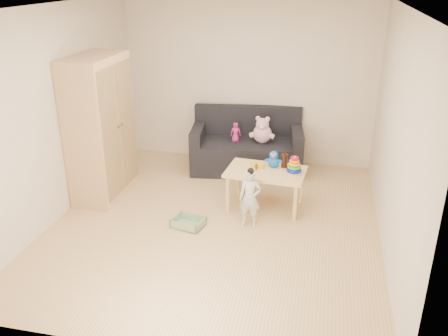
% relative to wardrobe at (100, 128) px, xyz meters
% --- Properties ---
extents(room, '(4.50, 4.50, 4.50)m').
position_rel_wardrobe_xyz_m(room, '(1.72, -0.50, 0.33)').
color(room, '#D9B575').
rests_on(room, ground).
extents(wardrobe, '(0.54, 1.08, 1.95)m').
position_rel_wardrobe_xyz_m(wardrobe, '(0.00, 0.00, 0.00)').
color(wardrobe, '#DCAA79').
rests_on(wardrobe, ground).
extents(sofa, '(1.81, 1.07, 0.48)m').
position_rel_wardrobe_xyz_m(sofa, '(1.80, 1.28, -0.73)').
color(sofa, black).
rests_on(sofa, ground).
extents(play_table, '(1.06, 0.72, 0.53)m').
position_rel_wardrobe_xyz_m(play_table, '(2.26, 0.06, -0.71)').
color(play_table, '#F0C383').
rests_on(play_table, ground).
extents(storage_bin, '(0.42, 0.35, 0.11)m').
position_rel_wardrobe_xyz_m(storage_bin, '(1.41, -0.67, -0.92)').
color(storage_bin, gray).
rests_on(storage_bin, ground).
extents(toddler, '(0.27, 0.18, 0.73)m').
position_rel_wardrobe_xyz_m(toddler, '(2.14, -0.47, -0.61)').
color(toddler, beige).
rests_on(toddler, ground).
extents(pink_bear, '(0.33, 0.29, 0.35)m').
position_rel_wardrobe_xyz_m(pink_bear, '(2.04, 1.26, -0.32)').
color(pink_bear, '#E3A7C0').
rests_on(pink_bear, sofa).
extents(doll, '(0.18, 0.15, 0.30)m').
position_rel_wardrobe_xyz_m(doll, '(1.63, 1.21, -0.34)').
color(doll, '#CB2680').
rests_on(doll, sofa).
extents(ring_stacker, '(0.20, 0.20, 0.23)m').
position_rel_wardrobe_xyz_m(ring_stacker, '(2.62, 0.04, -0.35)').
color(ring_stacker, yellow).
rests_on(ring_stacker, play_table).
extents(brown_bottle, '(0.08, 0.08, 0.24)m').
position_rel_wardrobe_xyz_m(brown_bottle, '(2.48, 0.21, -0.34)').
color(brown_bottle, black).
rests_on(brown_bottle, play_table).
extents(blue_plush, '(0.22, 0.19, 0.23)m').
position_rel_wardrobe_xyz_m(blue_plush, '(2.34, 0.19, -0.32)').
color(blue_plush, blue).
rests_on(blue_plush, play_table).
extents(wooden_figure, '(0.05, 0.04, 0.10)m').
position_rel_wardrobe_xyz_m(wooden_figure, '(2.14, 0.03, -0.39)').
color(wooden_figure, brown).
rests_on(wooden_figure, play_table).
extents(yellow_book, '(0.20, 0.20, 0.01)m').
position_rel_wardrobe_xyz_m(yellow_book, '(2.13, 0.19, -0.43)').
color(yellow_book, gold).
rests_on(yellow_book, play_table).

